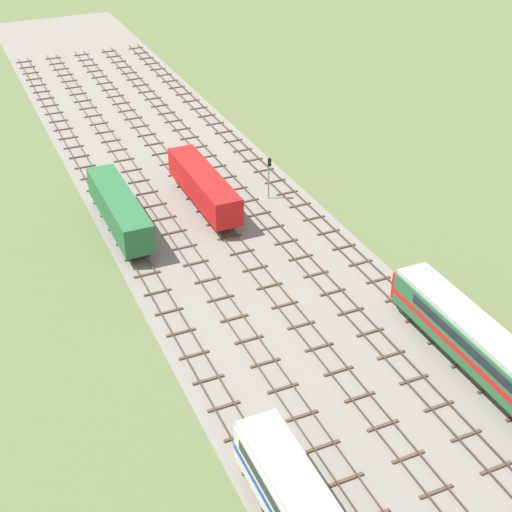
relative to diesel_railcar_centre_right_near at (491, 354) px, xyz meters
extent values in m
plane|color=#5B6B3D|center=(-9.02, 26.77, -2.60)|extent=(480.00, 480.00, 0.00)
cube|color=gray|center=(-9.02, 26.77, -2.59)|extent=(22.03, 176.00, 0.01)
cube|color=#47382D|center=(-18.75, 27.77, -2.38)|extent=(0.07, 126.00, 0.15)
cube|color=#47382D|center=(-17.32, 27.77, -2.38)|extent=(0.07, 126.00, 0.15)
cube|color=brown|center=(-18.03, -3.73, -2.53)|extent=(2.40, 0.22, 0.14)
cube|color=brown|center=(-18.03, -0.73, -2.53)|extent=(2.40, 0.22, 0.14)
cube|color=brown|center=(-18.03, 2.27, -2.53)|extent=(2.40, 0.22, 0.14)
cube|color=brown|center=(-18.03, 5.27, -2.53)|extent=(2.40, 0.22, 0.14)
cube|color=brown|center=(-18.03, 8.27, -2.53)|extent=(2.40, 0.22, 0.14)
cube|color=brown|center=(-18.03, 11.27, -2.53)|extent=(2.40, 0.22, 0.14)
cube|color=brown|center=(-18.03, 14.27, -2.53)|extent=(2.40, 0.22, 0.14)
cube|color=brown|center=(-18.03, 17.27, -2.53)|extent=(2.40, 0.22, 0.14)
cube|color=brown|center=(-18.03, 20.27, -2.53)|extent=(2.40, 0.22, 0.14)
cube|color=brown|center=(-18.03, 23.27, -2.53)|extent=(2.40, 0.22, 0.14)
cube|color=brown|center=(-18.03, 26.27, -2.53)|extent=(2.40, 0.22, 0.14)
cube|color=brown|center=(-18.03, 29.27, -2.53)|extent=(2.40, 0.22, 0.14)
cube|color=brown|center=(-18.03, 32.27, -2.53)|extent=(2.40, 0.22, 0.14)
cube|color=brown|center=(-18.03, 35.27, -2.53)|extent=(2.40, 0.22, 0.14)
cube|color=brown|center=(-18.03, 38.27, -2.53)|extent=(2.40, 0.22, 0.14)
cube|color=brown|center=(-18.03, 41.27, -2.53)|extent=(2.40, 0.22, 0.14)
cube|color=brown|center=(-18.03, 44.27, -2.53)|extent=(2.40, 0.22, 0.14)
cube|color=brown|center=(-18.03, 47.27, -2.53)|extent=(2.40, 0.22, 0.14)
cube|color=brown|center=(-18.03, 50.27, -2.53)|extent=(2.40, 0.22, 0.14)
cube|color=brown|center=(-18.03, 53.27, -2.53)|extent=(2.40, 0.22, 0.14)
cube|color=brown|center=(-18.03, 56.27, -2.53)|extent=(2.40, 0.22, 0.14)
cube|color=brown|center=(-18.03, 59.27, -2.53)|extent=(2.40, 0.22, 0.14)
cube|color=brown|center=(-18.03, 62.27, -2.53)|extent=(2.40, 0.22, 0.14)
cube|color=brown|center=(-18.03, 65.27, -2.53)|extent=(2.40, 0.22, 0.14)
cube|color=brown|center=(-18.03, 68.27, -2.53)|extent=(2.40, 0.22, 0.14)
cube|color=brown|center=(-18.03, 71.27, -2.53)|extent=(2.40, 0.22, 0.14)
cube|color=brown|center=(-18.03, 74.27, -2.53)|extent=(2.40, 0.22, 0.14)
cube|color=brown|center=(-18.03, 77.27, -2.53)|extent=(2.40, 0.22, 0.14)
cube|color=brown|center=(-18.03, 80.27, -2.53)|extent=(2.40, 0.22, 0.14)
cube|color=brown|center=(-18.03, 83.27, -2.53)|extent=(2.40, 0.22, 0.14)
cube|color=brown|center=(-18.03, 86.27, -2.53)|extent=(2.40, 0.22, 0.14)
cube|color=brown|center=(-18.03, 89.27, -2.53)|extent=(2.40, 0.22, 0.14)
cube|color=#47382D|center=(-14.24, 27.77, -2.38)|extent=(0.07, 126.00, 0.15)
cube|color=#47382D|center=(-12.81, 27.77, -2.38)|extent=(0.07, 126.00, 0.15)
cube|color=brown|center=(-13.53, -3.73, -2.53)|extent=(2.40, 0.22, 0.14)
cube|color=brown|center=(-13.53, -0.73, -2.53)|extent=(2.40, 0.22, 0.14)
cube|color=brown|center=(-13.53, 2.27, -2.53)|extent=(2.40, 0.22, 0.14)
cube|color=brown|center=(-13.53, 5.27, -2.53)|extent=(2.40, 0.22, 0.14)
cube|color=brown|center=(-13.53, 8.27, -2.53)|extent=(2.40, 0.22, 0.14)
cube|color=brown|center=(-13.53, 11.27, -2.53)|extent=(2.40, 0.22, 0.14)
cube|color=brown|center=(-13.53, 14.27, -2.53)|extent=(2.40, 0.22, 0.14)
cube|color=brown|center=(-13.53, 17.27, -2.53)|extent=(2.40, 0.22, 0.14)
cube|color=brown|center=(-13.53, 20.27, -2.53)|extent=(2.40, 0.22, 0.14)
cube|color=brown|center=(-13.53, 23.27, -2.53)|extent=(2.40, 0.22, 0.14)
cube|color=brown|center=(-13.53, 26.27, -2.53)|extent=(2.40, 0.22, 0.14)
cube|color=brown|center=(-13.53, 29.27, -2.53)|extent=(2.40, 0.22, 0.14)
cube|color=brown|center=(-13.53, 32.27, -2.53)|extent=(2.40, 0.22, 0.14)
cube|color=brown|center=(-13.53, 35.27, -2.53)|extent=(2.40, 0.22, 0.14)
cube|color=brown|center=(-13.53, 38.27, -2.53)|extent=(2.40, 0.22, 0.14)
cube|color=brown|center=(-13.53, 41.27, -2.53)|extent=(2.40, 0.22, 0.14)
cube|color=brown|center=(-13.53, 44.27, -2.53)|extent=(2.40, 0.22, 0.14)
cube|color=brown|center=(-13.53, 47.27, -2.53)|extent=(2.40, 0.22, 0.14)
cube|color=brown|center=(-13.53, 50.27, -2.53)|extent=(2.40, 0.22, 0.14)
cube|color=brown|center=(-13.53, 53.27, -2.53)|extent=(2.40, 0.22, 0.14)
cube|color=brown|center=(-13.53, 56.27, -2.53)|extent=(2.40, 0.22, 0.14)
cube|color=brown|center=(-13.53, 59.27, -2.53)|extent=(2.40, 0.22, 0.14)
cube|color=brown|center=(-13.53, 62.27, -2.53)|extent=(2.40, 0.22, 0.14)
cube|color=brown|center=(-13.53, 65.27, -2.53)|extent=(2.40, 0.22, 0.14)
cube|color=brown|center=(-13.53, 68.27, -2.53)|extent=(2.40, 0.22, 0.14)
cube|color=brown|center=(-13.53, 71.27, -2.53)|extent=(2.40, 0.22, 0.14)
cube|color=brown|center=(-13.53, 74.27, -2.53)|extent=(2.40, 0.22, 0.14)
cube|color=brown|center=(-13.53, 77.27, -2.53)|extent=(2.40, 0.22, 0.14)
cube|color=brown|center=(-13.53, 80.27, -2.53)|extent=(2.40, 0.22, 0.14)
cube|color=brown|center=(-13.53, 83.27, -2.53)|extent=(2.40, 0.22, 0.14)
cube|color=brown|center=(-13.53, 86.27, -2.53)|extent=(2.40, 0.22, 0.14)
cube|color=brown|center=(-13.53, 89.27, -2.53)|extent=(2.40, 0.22, 0.14)
cube|color=#47382D|center=(-9.73, 27.77, -2.38)|extent=(0.07, 126.00, 0.15)
cube|color=#47382D|center=(-8.30, 27.77, -2.38)|extent=(0.07, 126.00, 0.15)
cube|color=brown|center=(-9.02, -6.73, -2.53)|extent=(2.40, 0.22, 0.14)
cube|color=brown|center=(-9.02, -3.73, -2.53)|extent=(2.40, 0.22, 0.14)
cube|color=brown|center=(-9.02, -0.73, -2.53)|extent=(2.40, 0.22, 0.14)
cube|color=brown|center=(-9.02, 2.27, -2.53)|extent=(2.40, 0.22, 0.14)
cube|color=brown|center=(-9.02, 5.27, -2.53)|extent=(2.40, 0.22, 0.14)
cube|color=brown|center=(-9.02, 8.27, -2.53)|extent=(2.40, 0.22, 0.14)
cube|color=brown|center=(-9.02, 11.27, -2.53)|extent=(2.40, 0.22, 0.14)
cube|color=brown|center=(-9.02, 14.27, -2.53)|extent=(2.40, 0.22, 0.14)
cube|color=brown|center=(-9.02, 17.27, -2.53)|extent=(2.40, 0.22, 0.14)
cube|color=brown|center=(-9.02, 20.27, -2.53)|extent=(2.40, 0.22, 0.14)
cube|color=brown|center=(-9.02, 23.27, -2.53)|extent=(2.40, 0.22, 0.14)
cube|color=brown|center=(-9.02, 26.27, -2.53)|extent=(2.40, 0.22, 0.14)
cube|color=brown|center=(-9.02, 29.27, -2.53)|extent=(2.40, 0.22, 0.14)
cube|color=brown|center=(-9.02, 32.27, -2.53)|extent=(2.40, 0.22, 0.14)
cube|color=brown|center=(-9.02, 35.27, -2.53)|extent=(2.40, 0.22, 0.14)
cube|color=brown|center=(-9.02, 38.27, -2.53)|extent=(2.40, 0.22, 0.14)
cube|color=brown|center=(-9.02, 41.27, -2.53)|extent=(2.40, 0.22, 0.14)
cube|color=brown|center=(-9.02, 44.27, -2.53)|extent=(2.40, 0.22, 0.14)
cube|color=brown|center=(-9.02, 47.27, -2.53)|extent=(2.40, 0.22, 0.14)
cube|color=brown|center=(-9.02, 50.27, -2.53)|extent=(2.40, 0.22, 0.14)
cube|color=brown|center=(-9.02, 53.27, -2.53)|extent=(2.40, 0.22, 0.14)
cube|color=brown|center=(-9.02, 56.27, -2.53)|extent=(2.40, 0.22, 0.14)
cube|color=brown|center=(-9.02, 59.27, -2.53)|extent=(2.40, 0.22, 0.14)
cube|color=brown|center=(-9.02, 62.27, -2.53)|extent=(2.40, 0.22, 0.14)
cube|color=brown|center=(-9.02, 65.27, -2.53)|extent=(2.40, 0.22, 0.14)
cube|color=brown|center=(-9.02, 68.27, -2.53)|extent=(2.40, 0.22, 0.14)
cube|color=brown|center=(-9.02, 71.27, -2.53)|extent=(2.40, 0.22, 0.14)
cube|color=brown|center=(-9.02, 74.27, -2.53)|extent=(2.40, 0.22, 0.14)
cube|color=brown|center=(-9.02, 77.27, -2.53)|extent=(2.40, 0.22, 0.14)
cube|color=brown|center=(-9.02, 80.27, -2.53)|extent=(2.40, 0.22, 0.14)
cube|color=brown|center=(-9.02, 83.27, -2.53)|extent=(2.40, 0.22, 0.14)
cube|color=brown|center=(-9.02, 86.27, -2.53)|extent=(2.40, 0.22, 0.14)
cube|color=brown|center=(-9.02, 89.27, -2.53)|extent=(2.40, 0.22, 0.14)
cube|color=#47382D|center=(-5.23, 27.77, -2.38)|extent=(0.07, 126.00, 0.15)
cube|color=#47382D|center=(-3.79, 27.77, -2.38)|extent=(0.07, 126.00, 0.15)
cube|color=brown|center=(-4.51, -6.73, -2.53)|extent=(2.40, 0.22, 0.14)
cube|color=brown|center=(-4.51, -3.73, -2.53)|extent=(2.40, 0.22, 0.14)
cube|color=brown|center=(-4.51, -0.73, -2.53)|extent=(2.40, 0.22, 0.14)
cube|color=brown|center=(-4.51, 2.27, -2.53)|extent=(2.40, 0.22, 0.14)
cube|color=brown|center=(-4.51, 5.27, -2.53)|extent=(2.40, 0.22, 0.14)
cube|color=brown|center=(-4.51, 8.27, -2.53)|extent=(2.40, 0.22, 0.14)
cube|color=brown|center=(-4.51, 11.27, -2.53)|extent=(2.40, 0.22, 0.14)
cube|color=brown|center=(-4.51, 14.27, -2.53)|extent=(2.40, 0.22, 0.14)
cube|color=brown|center=(-4.51, 17.27, -2.53)|extent=(2.40, 0.22, 0.14)
cube|color=brown|center=(-4.51, 20.27, -2.53)|extent=(2.40, 0.22, 0.14)
cube|color=brown|center=(-4.51, 23.27, -2.53)|extent=(2.40, 0.22, 0.14)
cube|color=brown|center=(-4.51, 26.27, -2.53)|extent=(2.40, 0.22, 0.14)
cube|color=brown|center=(-4.51, 29.27, -2.53)|extent=(2.40, 0.22, 0.14)
cube|color=brown|center=(-4.51, 32.27, -2.53)|extent=(2.40, 0.22, 0.14)
cube|color=brown|center=(-4.51, 35.27, -2.53)|extent=(2.40, 0.22, 0.14)
cube|color=brown|center=(-4.51, 38.27, -2.53)|extent=(2.40, 0.22, 0.14)
cube|color=brown|center=(-4.51, 41.27, -2.53)|extent=(2.40, 0.22, 0.14)
cube|color=brown|center=(-4.51, 44.27, -2.53)|extent=(2.40, 0.22, 0.14)
cube|color=brown|center=(-4.51, 47.27, -2.53)|extent=(2.40, 0.22, 0.14)
cube|color=brown|center=(-4.51, 50.27, -2.53)|extent=(2.40, 0.22, 0.14)
cube|color=brown|center=(-4.51, 53.27, -2.53)|extent=(2.40, 0.22, 0.14)
cube|color=brown|center=(-4.51, 56.27, -2.53)|extent=(2.40, 0.22, 0.14)
cube|color=brown|center=(-4.51, 59.27, -2.53)|extent=(2.40, 0.22, 0.14)
cube|color=brown|center=(-4.51, 62.27, -2.53)|extent=(2.40, 0.22, 0.14)
cube|color=brown|center=(-4.51, 65.27, -2.53)|extent=(2.40, 0.22, 0.14)
cube|color=brown|center=(-4.51, 68.27, -2.53)|extent=(2.40, 0.22, 0.14)
cube|color=brown|center=(-4.51, 71.27, -2.53)|extent=(2.40, 0.22, 0.14)
cube|color=brown|center=(-4.51, 74.27, -2.53)|extent=(2.40, 0.22, 0.14)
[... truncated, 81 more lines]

